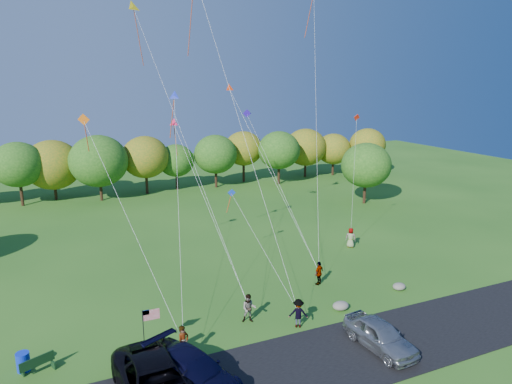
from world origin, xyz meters
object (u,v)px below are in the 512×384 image
Objects in this scene: flyer_c at (298,313)px; flyer_b at (249,308)px; flyer_a at (183,343)px; park_bench at (37,364)px; minivan_navy at (193,372)px; flyer_e at (351,238)px; minivan_silver at (380,335)px; flyer_d at (319,273)px; minivan_dark at (157,384)px; trash_barrel at (23,362)px.

flyer_b is at bearing -9.19° from flyer_c.
flyer_a is 1.14× the size of park_bench.
flyer_e is at bearing 12.31° from minivan_navy.
minivan_silver is 2.62× the size of flyer_d.
flyer_c reaches higher than minivan_navy.
flyer_a is at bearing 70.34° from flyer_e.
flyer_d reaches higher than minivan_navy.
flyer_d is at bearing 79.72° from flyer_e.
minivan_dark is at bearing -120.99° from flyer_b.
flyer_a is at bearing 29.30° from flyer_c.
flyer_b is at bearing 72.10° from flyer_e.
flyer_d reaches higher than minivan_silver.
flyer_b is 12.56m from trash_barrel.
minivan_navy is 3.21× the size of flyer_b.
flyer_c is at bearing 122.41° from minivan_silver.
flyer_c is at bearing 20.03° from flyer_d.
flyer_d is 8.71m from flyer_e.
flyer_e is (10.99, 10.20, 0.00)m from flyer_c.
minivan_dark reaches higher than minivan_navy.
park_bench is (-7.15, 1.84, -0.46)m from flyer_a.
minivan_dark is 1.47× the size of minivan_silver.
park_bench is (-18.66, -3.26, -0.38)m from flyer_d.
minivan_dark is 24.39m from flyer_e.
flyer_a is 5.22m from flyer_b.
flyer_e is 1.06× the size of park_bench.
flyer_d is 19.54m from trash_barrel.
minivan_silver is at bearing -40.68° from park_bench.
minivan_silver is 2.77× the size of park_bench.
minivan_silver reaches higher than trash_barrel.
flyer_c reaches higher than park_bench.
minivan_navy is 6.85m from flyer_b.
flyer_c reaches higher than flyer_d.
trash_barrel is (-7.82, 2.35, -0.47)m from flyer_a.
minivan_dark is 1.18× the size of minivan_navy.
minivan_dark is 12.26m from minivan_silver.
flyer_a is 1.08× the size of flyer_d.
flyer_a is 21.11m from flyer_e.
flyer_c is at bearing 82.87° from flyer_e.
trash_barrel is at bearing 123.98° from minivan_navy.
minivan_dark reaches higher than minivan_silver.
park_bench is 1.69× the size of trash_barrel.
trash_barrel is at bearing -158.92° from flyer_b.
flyer_a is 8.18m from trash_barrel.
flyer_e is at bearing 55.53° from minivan_silver.
minivan_dark is 8.49m from flyer_b.
flyer_e is (8.00, 14.12, 0.04)m from minivan_silver.
flyer_d is at bearing -107.17° from flyer_c.
trash_barrel is (-18.04, 5.80, -0.36)m from minivan_silver.
flyer_c is (-2.99, 3.92, 0.04)m from minivan_silver.
flyer_d is (13.54, 8.03, -0.12)m from minivan_dark.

